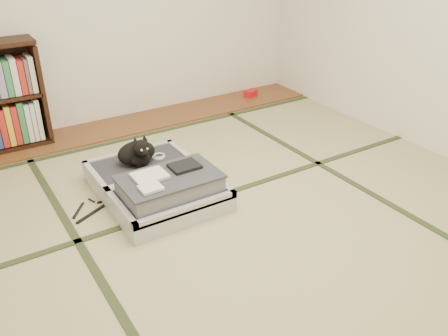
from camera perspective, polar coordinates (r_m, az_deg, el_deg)
floor at (r=3.16m, az=2.63°, el=-6.76°), size 4.50×4.50×0.00m
wood_strip at (r=4.74m, az=-11.26°, el=5.17°), size 4.00×0.50×0.02m
red_item at (r=5.39m, az=3.21°, el=8.98°), size 0.17×0.13×0.07m
tatami_borders at (r=3.51m, az=-1.95°, el=-2.83°), size 4.00×4.50×0.01m
suitcase at (r=3.42m, az=-7.94°, el=-2.04°), size 0.75×1.00×0.30m
cat at (r=3.59m, az=-10.33°, el=1.81°), size 0.33×0.34×0.27m
cable_coil at (r=3.72m, az=-7.86°, el=1.42°), size 0.10×0.10×0.03m
hanger at (r=3.43m, az=-15.09°, el=-4.58°), size 0.40×0.27×0.01m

